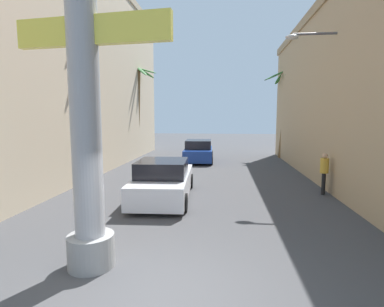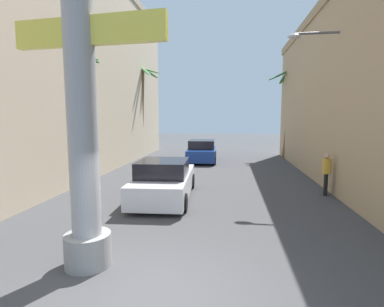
{
  "view_description": "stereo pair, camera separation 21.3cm",
  "coord_description": "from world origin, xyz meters",
  "px_view_note": "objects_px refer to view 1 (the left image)",
  "views": [
    {
      "loc": [
        1.06,
        -4.77,
        3.18
      ],
      "look_at": [
        0.0,
        5.32,
        1.95
      ],
      "focal_mm": 28.0,
      "sensor_mm": 36.0,
      "label": 1
    },
    {
      "loc": [
        1.28,
        -4.75,
        3.18
      ],
      "look_at": [
        0.0,
        5.32,
        1.95
      ],
      "focal_mm": 28.0,
      "sensor_mm": 36.0,
      "label": 2
    }
  ],
  "objects_px": {
    "palm_tree_far_left": "(137,99)",
    "palm_tree_far_right": "(285,101)",
    "pedestrian_mid_right": "(324,170)",
    "street_lamp": "(335,95)",
    "palm_tree_mid_left": "(73,101)",
    "neon_sign_pole": "(82,13)",
    "car_lead": "(164,181)",
    "car_far": "(198,151)"
  },
  "relations": [
    {
      "from": "palm_tree_far_left",
      "to": "palm_tree_far_right",
      "type": "relative_size",
      "value": 1.05
    },
    {
      "from": "pedestrian_mid_right",
      "to": "palm_tree_far_right",
      "type": "bearing_deg",
      "value": 87.11
    },
    {
      "from": "street_lamp",
      "to": "palm_tree_far_right",
      "type": "height_order",
      "value": "palm_tree_far_right"
    },
    {
      "from": "palm_tree_mid_left",
      "to": "pedestrian_mid_right",
      "type": "height_order",
      "value": "palm_tree_mid_left"
    },
    {
      "from": "neon_sign_pole",
      "to": "pedestrian_mid_right",
      "type": "bearing_deg",
      "value": 44.57
    },
    {
      "from": "palm_tree_far_right",
      "to": "palm_tree_far_left",
      "type": "bearing_deg",
      "value": -177.46
    },
    {
      "from": "street_lamp",
      "to": "car_lead",
      "type": "distance_m",
      "value": 7.79
    },
    {
      "from": "car_far",
      "to": "palm_tree_mid_left",
      "type": "relative_size",
      "value": 0.68
    },
    {
      "from": "neon_sign_pole",
      "to": "car_far",
      "type": "distance_m",
      "value": 16.21
    },
    {
      "from": "palm_tree_far_left",
      "to": "pedestrian_mid_right",
      "type": "relative_size",
      "value": 4.15
    },
    {
      "from": "palm_tree_far_left",
      "to": "palm_tree_far_right",
      "type": "distance_m",
      "value": 11.64
    },
    {
      "from": "street_lamp",
      "to": "car_far",
      "type": "relative_size",
      "value": 1.54
    },
    {
      "from": "palm_tree_far_left",
      "to": "palm_tree_far_right",
      "type": "xyz_separation_m",
      "value": [
        11.62,
        0.52,
        -0.19
      ]
    },
    {
      "from": "street_lamp",
      "to": "palm_tree_far_left",
      "type": "xyz_separation_m",
      "value": [
        -11.4,
        10.67,
        0.54
      ]
    },
    {
      "from": "palm_tree_mid_left",
      "to": "palm_tree_far_left",
      "type": "distance_m",
      "value": 9.78
    },
    {
      "from": "palm_tree_far_left",
      "to": "pedestrian_mid_right",
      "type": "height_order",
      "value": "palm_tree_far_left"
    },
    {
      "from": "car_far",
      "to": "palm_tree_far_right",
      "type": "height_order",
      "value": "palm_tree_far_right"
    },
    {
      "from": "street_lamp",
      "to": "palm_tree_far_left",
      "type": "distance_m",
      "value": 15.62
    },
    {
      "from": "palm_tree_far_left",
      "to": "pedestrian_mid_right",
      "type": "xyz_separation_m",
      "value": [
        11.04,
        -10.98,
        -3.61
      ]
    },
    {
      "from": "neon_sign_pole",
      "to": "car_far",
      "type": "height_order",
      "value": "neon_sign_pole"
    },
    {
      "from": "palm_tree_mid_left",
      "to": "palm_tree_far_left",
      "type": "height_order",
      "value": "palm_tree_far_left"
    },
    {
      "from": "street_lamp",
      "to": "palm_tree_far_left",
      "type": "height_order",
      "value": "palm_tree_far_left"
    },
    {
      "from": "car_far",
      "to": "palm_tree_mid_left",
      "type": "height_order",
      "value": "palm_tree_mid_left"
    },
    {
      "from": "pedestrian_mid_right",
      "to": "palm_tree_far_left",
      "type": "bearing_deg",
      "value": 135.16
    },
    {
      "from": "street_lamp",
      "to": "palm_tree_far_right",
      "type": "distance_m",
      "value": 11.19
    },
    {
      "from": "car_lead",
      "to": "pedestrian_mid_right",
      "type": "bearing_deg",
      "value": 11.59
    },
    {
      "from": "car_far",
      "to": "palm_tree_far_right",
      "type": "bearing_deg",
      "value": 22.99
    },
    {
      "from": "neon_sign_pole",
      "to": "palm_tree_far_right",
      "type": "bearing_deg",
      "value": 67.71
    },
    {
      "from": "street_lamp",
      "to": "palm_tree_mid_left",
      "type": "distance_m",
      "value": 11.79
    },
    {
      "from": "neon_sign_pole",
      "to": "car_far",
      "type": "xyz_separation_m",
      "value": [
        0.99,
        15.55,
        -4.46
      ]
    },
    {
      "from": "street_lamp",
      "to": "palm_tree_far_left",
      "type": "bearing_deg",
      "value": 136.89
    },
    {
      "from": "car_lead",
      "to": "pedestrian_mid_right",
      "type": "relative_size",
      "value": 2.93
    },
    {
      "from": "palm_tree_mid_left",
      "to": "palm_tree_far_right",
      "type": "bearing_deg",
      "value": 40.6
    },
    {
      "from": "car_lead",
      "to": "palm_tree_far_left",
      "type": "xyz_separation_m",
      "value": [
        -4.57,
        12.31,
        3.92
      ]
    },
    {
      "from": "neon_sign_pole",
      "to": "palm_tree_mid_left",
      "type": "relative_size",
      "value": 1.57
    },
    {
      "from": "neon_sign_pole",
      "to": "street_lamp",
      "type": "relative_size",
      "value": 1.5
    },
    {
      "from": "neon_sign_pole",
      "to": "palm_tree_mid_left",
      "type": "bearing_deg",
      "value": 119.03
    },
    {
      "from": "palm_tree_mid_left",
      "to": "palm_tree_far_left",
      "type": "xyz_separation_m",
      "value": [
        0.36,
        9.75,
        0.68
      ]
    },
    {
      "from": "neon_sign_pole",
      "to": "car_lead",
      "type": "distance_m",
      "value": 7.11
    },
    {
      "from": "street_lamp",
      "to": "pedestrian_mid_right",
      "type": "xyz_separation_m",
      "value": [
        -0.36,
        -0.31,
        -3.07
      ]
    },
    {
      "from": "palm_tree_mid_left",
      "to": "pedestrian_mid_right",
      "type": "distance_m",
      "value": 11.83
    },
    {
      "from": "car_far",
      "to": "car_lead",
      "type": "bearing_deg",
      "value": -93.02
    }
  ]
}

